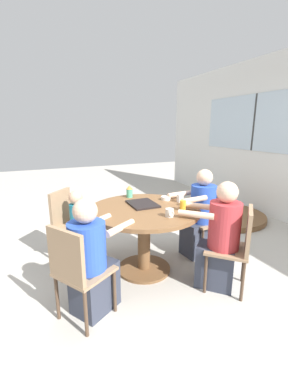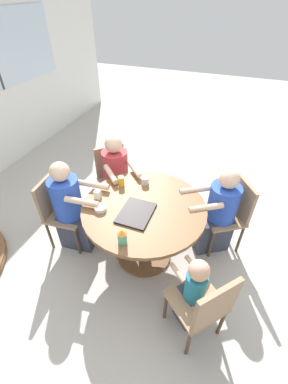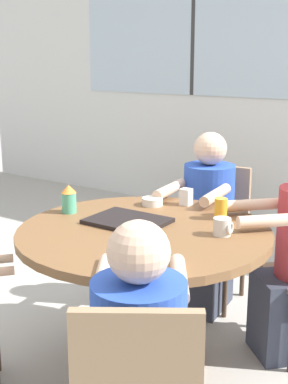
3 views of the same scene
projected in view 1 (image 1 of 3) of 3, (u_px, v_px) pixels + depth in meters
name	position (u px, v px, depth m)	size (l,w,h in m)	color
ground_plane	(144.00, 269.00, 2.95)	(16.00, 16.00, 0.00)	#B2ADA3
dining_table	(144.00, 223.00, 2.81)	(1.20, 1.20, 0.74)	brown
chair_for_woman_green_shirt	(210.00, 214.00, 3.29)	(0.44, 0.44, 0.86)	#937556
chair_for_man_blue_shirt	(76.00, 267.00, 2.05)	(0.55, 0.55, 0.86)	#937556
chair_for_man_teal_shirt	(237.00, 242.00, 2.48)	(0.57, 0.57, 0.86)	#937556
chair_for_toddler	(68.00, 219.00, 3.11)	(0.56, 0.56, 0.86)	#937556
person_woman_green_shirt	(200.00, 217.00, 3.21)	(0.37, 0.60, 1.10)	#333847
person_man_blue_shirt	(91.00, 263.00, 2.19)	(0.57, 0.64, 1.04)	#333847
person_man_teal_shirt	(220.00, 241.00, 2.54)	(0.60, 0.60, 1.10)	#333847
person_toddler	(79.00, 227.00, 3.09)	(0.33, 0.34, 0.87)	#333847
food_tray_dark	(143.00, 204.00, 2.89)	(0.37, 0.29, 0.02)	black
coffee_mug	(170.00, 213.00, 2.50)	(0.09, 0.08, 0.08)	beige
sippy_cup	(129.00, 191.00, 3.18)	(0.08, 0.08, 0.15)	#4CA57F
juice_glass	(183.00, 205.00, 2.68)	(0.06, 0.06, 0.11)	gold
milk_carton_small	(180.00, 198.00, 2.98)	(0.06, 0.06, 0.09)	silver
bowl_white_shallow	(166.00, 198.00, 3.08)	(0.11, 0.11, 0.04)	silver
folded_table_stack	(224.00, 216.00, 4.60)	(1.42, 1.42, 0.09)	brown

